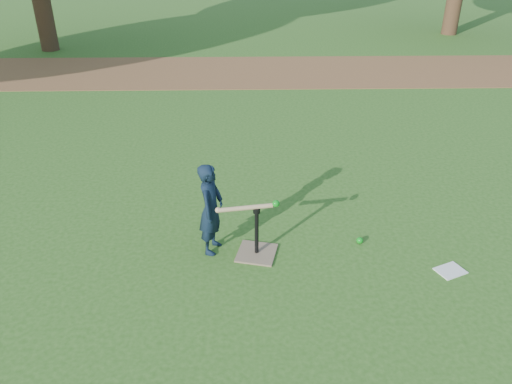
{
  "coord_description": "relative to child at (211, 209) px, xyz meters",
  "views": [
    {
      "loc": [
        -0.32,
        -4.95,
        3.41
      ],
      "look_at": [
        -0.21,
        0.04,
        0.65
      ],
      "focal_mm": 35.0,
      "sensor_mm": 36.0,
      "label": 1
    }
  ],
  "objects": [
    {
      "name": "wiffle_ball_ground",
      "position": [
        1.74,
        0.08,
        -0.51
      ],
      "size": [
        0.08,
        0.08,
        0.08
      ],
      "primitive_type": "sphere",
      "color": "#0B8315",
      "rests_on": "ground"
    },
    {
      "name": "swing_action",
      "position": [
        0.43,
        -0.13,
        0.09
      ],
      "size": [
        0.7,
        0.15,
        0.13
      ],
      "color": "tan",
      "rests_on": "ground"
    },
    {
      "name": "dirt_strip",
      "position": [
        0.71,
        7.65,
        -0.54
      ],
      "size": [
        24.0,
        3.0,
        0.01
      ],
      "primitive_type": "cube",
      "color": "brown",
      "rests_on": "ground"
    },
    {
      "name": "batting_tee",
      "position": [
        0.51,
        -0.1,
        -0.44
      ],
      "size": [
        0.52,
        0.52,
        0.61
      ],
      "color": "#7A644D",
      "rests_on": "ground"
    },
    {
      "name": "clipboard",
      "position": [
        2.63,
        -0.48,
        -0.54
      ],
      "size": [
        0.37,
        0.33,
        0.01
      ],
      "primitive_type": "cube",
      "rotation": [
        0.0,
        0.0,
        0.42
      ],
      "color": "white",
      "rests_on": "ground"
    },
    {
      "name": "child",
      "position": [
        0.0,
        0.0,
        0.0
      ],
      "size": [
        0.36,
        0.45,
        1.1
      ],
      "primitive_type": "imported",
      "rotation": [
        0.0,
        0.0,
        1.31
      ],
      "color": "black",
      "rests_on": "ground"
    },
    {
      "name": "ground",
      "position": [
        0.71,
        0.15,
        -0.55
      ],
      "size": [
        80.0,
        80.0,
        0.0
      ],
      "primitive_type": "plane",
      "color": "#285116",
      "rests_on": "ground"
    }
  ]
}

